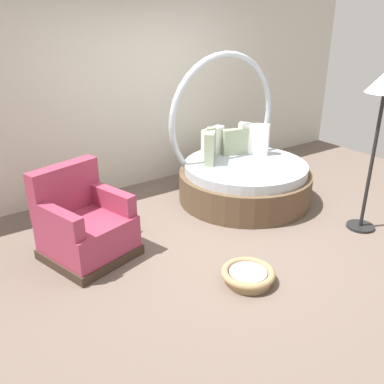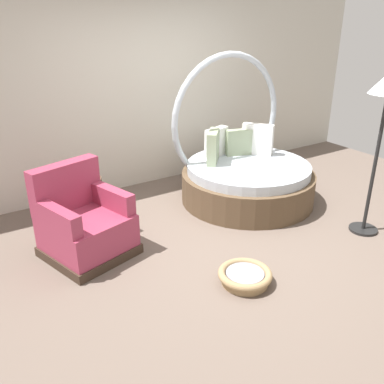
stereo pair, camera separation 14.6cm
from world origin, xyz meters
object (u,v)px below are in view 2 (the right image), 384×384
object	(u,v)px
red_armchair	(84,225)
side_table	(84,186)
round_daybed	(244,172)
pet_basket	(245,276)

from	to	relation	value
red_armchair	side_table	size ratio (longest dim) A/B	1.90
round_daybed	pet_basket	distance (m)	1.99
round_daybed	red_armchair	distance (m)	2.31
red_armchair	pet_basket	world-z (taller)	red_armchair
round_daybed	pet_basket	xyz separation A→B (m)	(-1.23, -1.54, -0.30)
side_table	red_armchair	bearing A→B (deg)	-109.69
red_armchair	round_daybed	bearing A→B (deg)	5.33
red_armchair	side_table	bearing A→B (deg)	70.31
pet_basket	side_table	xyz separation A→B (m)	(-0.79, 2.11, 0.35)
pet_basket	red_armchair	bearing A→B (deg)	128.82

